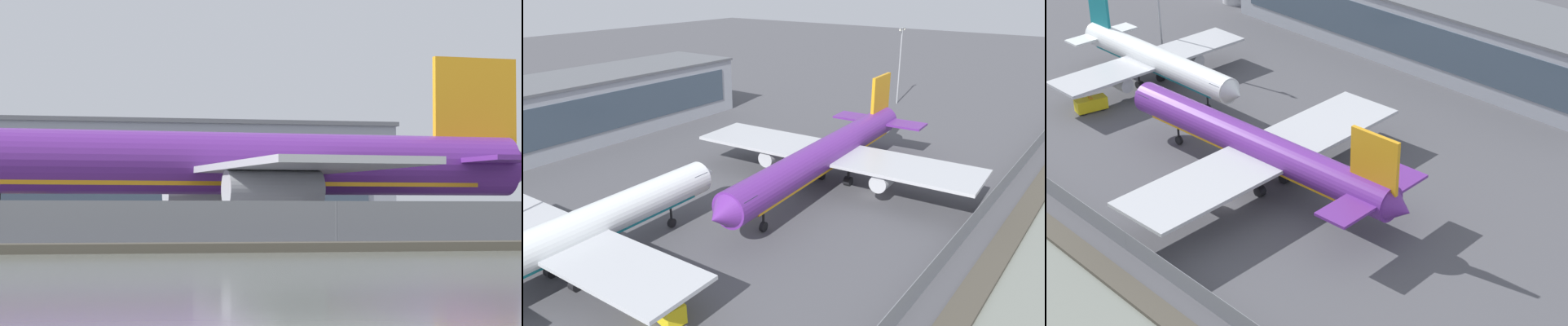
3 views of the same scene
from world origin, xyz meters
TOP-DOWN VIEW (x-y plane):
  - ground_plane at (0.00, 0.00)m, footprint 500.00×500.00m
  - shoreline_seawall at (0.00, -20.50)m, footprint 320.00×3.00m
  - perimeter_fence at (0.00, -16.00)m, footprint 280.00×0.10m
  - cargo_jet_purple at (-1.12, 7.39)m, footprint 54.29×46.99m
  - baggage_tug at (-16.51, 11.99)m, footprint 3.52×2.44m
  - terminal_building at (-15.56, 62.65)m, footprint 88.40×19.05m

SIDE VIEW (x-z plane):
  - ground_plane at x=0.00m, z-range 0.00..0.00m
  - shoreline_seawall at x=0.00m, z-range 0.00..0.50m
  - baggage_tug at x=-16.51m, z-range -0.09..1.71m
  - perimeter_fence at x=0.00m, z-range 0.00..2.79m
  - cargo_jet_purple at x=-1.12m, z-range -1.76..13.08m
  - terminal_building at x=-15.56m, z-range 0.01..12.82m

